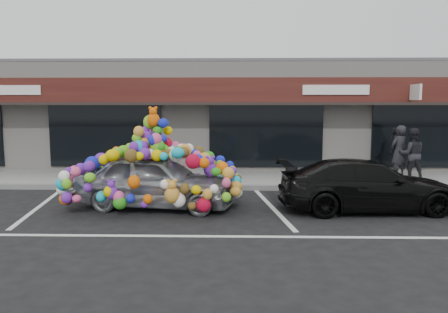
{
  "coord_description": "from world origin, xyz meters",
  "views": [
    {
      "loc": [
        1.82,
        -10.73,
        2.61
      ],
      "look_at": [
        1.54,
        1.4,
        1.17
      ],
      "focal_mm": 35.0,
      "sensor_mm": 36.0,
      "label": 1
    }
  ],
  "objects_px": {
    "black_sedan": "(367,185)",
    "pedestrian_c": "(395,151)",
    "pedestrian_a": "(399,152)",
    "pedestrian_b": "(412,154)",
    "toy_car": "(156,174)"
  },
  "relations": [
    {
      "from": "toy_car",
      "to": "pedestrian_b",
      "type": "distance_m",
      "value": 8.57
    },
    {
      "from": "toy_car",
      "to": "pedestrian_b",
      "type": "height_order",
      "value": "toy_car"
    },
    {
      "from": "toy_car",
      "to": "pedestrian_a",
      "type": "relative_size",
      "value": 2.55
    },
    {
      "from": "pedestrian_a",
      "to": "pedestrian_b",
      "type": "relative_size",
      "value": 1.05
    },
    {
      "from": "toy_car",
      "to": "pedestrian_b",
      "type": "xyz_separation_m",
      "value": [
        7.83,
        3.49,
        0.15
      ]
    },
    {
      "from": "pedestrian_b",
      "to": "pedestrian_c",
      "type": "distance_m",
      "value": 0.93
    },
    {
      "from": "pedestrian_b",
      "to": "pedestrian_a",
      "type": "bearing_deg",
      "value": -25.26
    },
    {
      "from": "pedestrian_b",
      "to": "pedestrian_c",
      "type": "xyz_separation_m",
      "value": [
        -0.2,
        0.91,
        0.0
      ]
    },
    {
      "from": "pedestrian_b",
      "to": "pedestrian_c",
      "type": "height_order",
      "value": "same"
    },
    {
      "from": "pedestrian_a",
      "to": "pedestrian_c",
      "type": "distance_m",
      "value": 0.7
    },
    {
      "from": "black_sedan",
      "to": "pedestrian_c",
      "type": "bearing_deg",
      "value": -29.79
    },
    {
      "from": "pedestrian_c",
      "to": "pedestrian_b",
      "type": "bearing_deg",
      "value": 48.71
    },
    {
      "from": "black_sedan",
      "to": "pedestrian_c",
      "type": "height_order",
      "value": "pedestrian_c"
    },
    {
      "from": "black_sedan",
      "to": "pedestrian_a",
      "type": "height_order",
      "value": "pedestrian_a"
    },
    {
      "from": "pedestrian_a",
      "to": "pedestrian_c",
      "type": "xyz_separation_m",
      "value": [
        0.14,
        0.69,
        -0.04
      ]
    }
  ]
}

